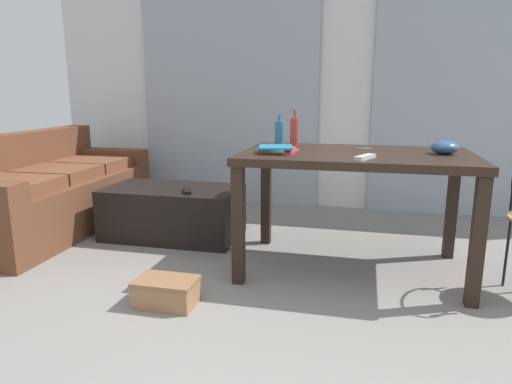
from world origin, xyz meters
The scene contains 14 objects.
ground_plane centered at (0.00, 1.16, 0.00)m, with size 7.48×7.48×0.00m, color gray.
wall_back centered at (0.00, 3.12, 1.26)m, with size 6.16×0.10×2.52m, color silver.
curtains centered at (0.00, 3.03, 1.06)m, with size 4.21×0.03×2.13m.
couch centered at (-2.41, 1.73, 0.32)m, with size 0.90×1.99×0.82m.
coffee_table centered at (-1.28, 1.76, 0.20)m, with size 1.06×0.60×0.41m.
craft_table centered at (0.16, 1.39, 0.69)m, with size 1.43×0.89×0.78m.
bottle_near centered at (-0.26, 1.55, 0.89)m, with size 0.06×0.06×0.25m.
bottle_far centered at (-0.39, 1.68, 0.87)m, with size 0.07×0.07×0.22m.
bowl centered at (0.68, 1.43, 0.83)m, with size 0.16×0.16×0.08m, color #2D4C7A.
book_stack centered at (-0.33, 1.26, 0.80)m, with size 0.25×0.28×0.04m.
tv_remote_on_table centered at (0.21, 1.09, 0.79)m, with size 0.05×0.19×0.02m, color #B7B7B2.
scissors centered at (0.19, 1.59, 0.79)m, with size 0.11×0.06×0.00m.
tv_remote_primary centered at (-1.09, 1.62, 0.42)m, with size 0.05×0.16×0.02m, color black.
shoebox centered at (-0.82, 0.61, 0.08)m, with size 0.34×0.22×0.15m.
Camera 1 is at (0.21, -1.53, 1.15)m, focal length 31.74 mm.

